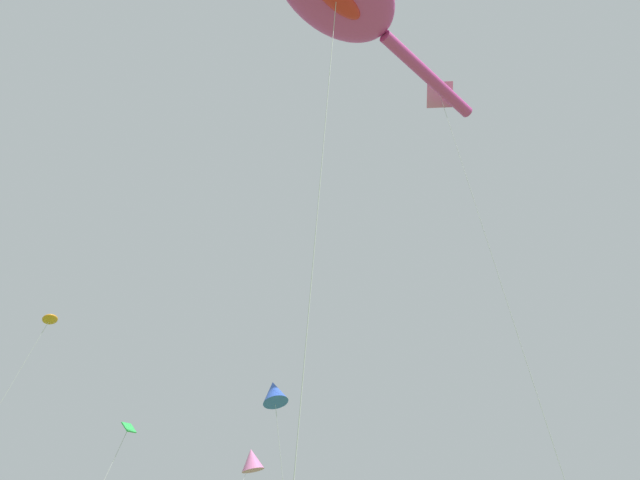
# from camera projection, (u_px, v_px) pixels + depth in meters

# --- Properties ---
(small_kite_triangle_green) EXTENTS (1.88, 0.55, 6.31)m
(small_kite_triangle_green) POSITION_uv_depth(u_px,v_px,m) (123.00, 440.00, 17.43)
(small_kite_triangle_green) COLOR green
(small_kite_triangle_green) RESTS_ON ground
(small_kite_bird_shape) EXTENTS (2.65, 2.63, 11.99)m
(small_kite_bird_shape) POSITION_uv_depth(u_px,v_px,m) (49.00, 321.00, 23.28)
(small_kite_bird_shape) COLOR orange
(small_kite_bird_shape) RESTS_ON ground
(small_kite_diamond_red) EXTENTS (2.60, 1.47, 20.52)m
(small_kite_diamond_red) POSITION_uv_depth(u_px,v_px,m) (444.00, 108.00, 21.98)
(small_kite_diamond_red) COLOR pink
(small_kite_diamond_red) RESTS_ON ground
(small_kite_delta_white) EXTENTS (4.09, 2.09, 7.23)m
(small_kite_delta_white) POSITION_uv_depth(u_px,v_px,m) (252.00, 460.00, 25.42)
(small_kite_delta_white) COLOR pink
(small_kite_delta_white) RESTS_ON ground
(small_kite_tiny_distant) EXTENTS (2.14, 1.43, 8.45)m
(small_kite_tiny_distant) POSITION_uv_depth(u_px,v_px,m) (274.00, 392.00, 19.94)
(small_kite_tiny_distant) COLOR blue
(small_kite_tiny_distant) RESTS_ON ground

